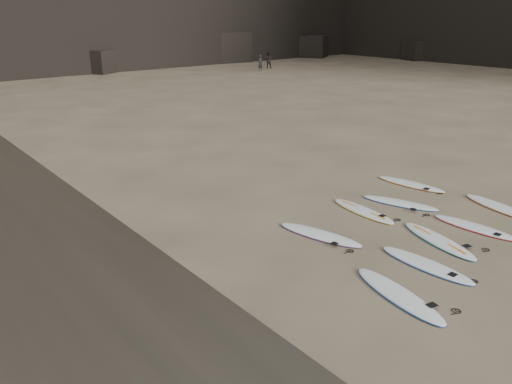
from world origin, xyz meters
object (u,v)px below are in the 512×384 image
at_px(surfboard_3, 475,227).
at_px(surfboard_5, 320,234).
at_px(surfboard_4, 500,207).
at_px(surfboard_8, 411,184).
at_px(surfboard_0, 399,294).
at_px(surfboard_1, 426,264).
at_px(surfboard_7, 400,203).
at_px(surfboard_6, 363,211).
at_px(surfboard_2, 439,240).
at_px(person_b, 268,60).
at_px(person_a, 260,63).

xyz_separation_m(surfboard_3, surfboard_5, (-4.01, 2.58, 0.00)).
relative_size(surfboard_4, surfboard_8, 1.03).
distance_m(surfboard_0, surfboard_5, 3.56).
height_order(surfboard_1, surfboard_7, surfboard_1).
relative_size(surfboard_5, surfboard_6, 1.04).
bearing_deg(surfboard_2, person_b, 71.05).
bearing_deg(surfboard_2, surfboard_5, 149.48).
height_order(surfboard_0, surfboard_7, surfboard_0).
bearing_deg(surfboard_4, surfboard_6, 158.14).
xyz_separation_m(surfboard_7, surfboard_8, (1.95, 0.92, 0.00)).
relative_size(surfboard_2, person_b, 1.49).
xyz_separation_m(surfboard_1, person_b, (26.55, 37.46, 0.87)).
bearing_deg(surfboard_6, surfboard_3, -56.85).
bearing_deg(surfboard_0, surfboard_3, 21.11).
distance_m(surfboard_6, surfboard_8, 3.53).
height_order(surfboard_2, surfboard_8, surfboard_2).
bearing_deg(surfboard_8, surfboard_7, -162.61).
bearing_deg(person_b, surfboard_8, 95.75).
bearing_deg(person_a, surfboard_1, -127.94).
relative_size(surfboard_6, person_a, 1.52).
distance_m(surfboard_2, surfboard_8, 4.91).
distance_m(surfboard_8, person_b, 39.77).
xyz_separation_m(surfboard_0, person_b, (28.31, 37.88, 0.87)).
distance_m(surfboard_0, surfboard_8, 8.15).
xyz_separation_m(surfboard_7, person_a, (20.99, 32.82, 0.80)).
relative_size(surfboard_3, surfboard_8, 0.97).
xyz_separation_m(surfboard_0, surfboard_2, (3.30, 1.02, -0.00)).
relative_size(surfboard_3, surfboard_5, 0.95).
bearing_deg(surfboard_8, surfboard_5, -178.42).
relative_size(surfboard_5, surfboard_7, 1.05).
bearing_deg(person_a, person_b, 29.09).
distance_m(surfboard_4, surfboard_8, 3.27).
distance_m(surfboard_3, person_b, 43.79).
bearing_deg(surfboard_6, surfboard_8, 14.56).
xyz_separation_m(surfboard_1, surfboard_4, (5.37, 0.72, 0.00)).
bearing_deg(surfboard_6, surfboard_2, -86.52).
bearing_deg(surfboard_0, surfboard_2, 28.67).
bearing_deg(surfboard_3, surfboard_5, 143.38).
distance_m(surfboard_7, surfboard_8, 2.15).
xyz_separation_m(surfboard_5, surfboard_6, (2.42, 0.40, -0.00)).
relative_size(surfboard_2, surfboard_4, 0.99).
bearing_deg(surfboard_0, person_a, 65.92).
bearing_deg(person_a, surfboard_5, -131.20).
relative_size(surfboard_7, person_a, 1.51).
distance_m(surfboard_2, person_b, 44.55).
distance_m(surfboard_3, surfboard_4, 2.19).
relative_size(surfboard_1, surfboard_7, 1.03).
relative_size(surfboard_0, surfboard_4, 1.01).
bearing_deg(person_b, surfboard_6, 92.20).
relative_size(surfboard_1, surfboard_2, 0.97).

